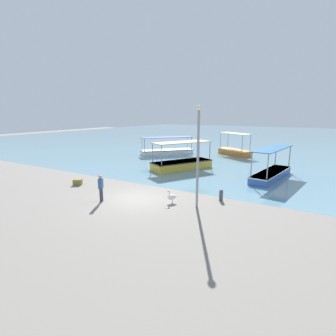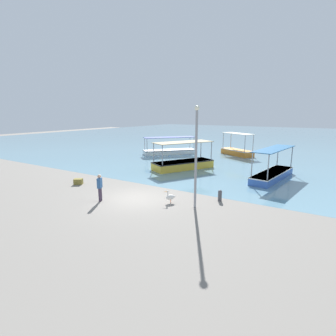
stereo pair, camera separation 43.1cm
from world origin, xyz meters
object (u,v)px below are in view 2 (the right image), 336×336
(cargo_crate, at_px, (78,181))
(mooring_bollard, at_px, (220,195))
(fishing_boat_near_left, at_px, (272,173))
(lamp_post, at_px, (196,152))
(fishing_boat_center, at_px, (237,151))
(fishing_boat_near_right, at_px, (169,150))
(pelican, at_px, (170,197))
(fisherman_standing, at_px, (100,187))
(fishing_boat_outer, at_px, (183,163))

(cargo_crate, bearing_deg, mooring_bollard, 10.89)
(fishing_boat_near_left, relative_size, lamp_post, 1.14)
(fishing_boat_center, xyz_separation_m, lamp_post, (3.79, -19.98, 2.70))
(fishing_boat_near_left, xyz_separation_m, cargo_crate, (-12.34, -9.52, -0.29))
(fishing_boat_near_right, height_order, fishing_boat_center, fishing_boat_center)
(fishing_boat_center, height_order, lamp_post, lamp_post)
(fishing_boat_near_right, distance_m, lamp_post, 20.17)
(fishing_boat_center, bearing_deg, fishing_boat_near_right, -154.45)
(pelican, bearing_deg, fishing_boat_near_left, 66.24)
(fishing_boat_near_left, height_order, lamp_post, lamp_post)
(cargo_crate, bearing_deg, pelican, 0.78)
(fishing_boat_near_left, xyz_separation_m, pelican, (-4.14, -9.41, -0.12))
(lamp_post, relative_size, fisherman_standing, 3.42)
(fishing_boat_near_right, distance_m, fisherman_standing, 19.34)
(fishing_boat_near_right, relative_size, mooring_bollard, 8.86)
(lamp_post, distance_m, mooring_bollard, 3.50)
(fishing_boat_near_right, height_order, cargo_crate, fishing_boat_near_right)
(fishing_boat_near_left, height_order, cargo_crate, fishing_boat_near_left)
(mooring_bollard, relative_size, fisherman_standing, 0.42)
(pelican, xyz_separation_m, fisherman_standing, (-3.85, -2.01, 0.53))
(fishing_boat_near_right, height_order, fisherman_standing, fishing_boat_near_right)
(mooring_bollard, bearing_deg, cargo_crate, -169.11)
(lamp_post, distance_m, cargo_crate, 10.28)
(fishing_boat_near_left, xyz_separation_m, mooring_bollard, (-1.70, -7.48, -0.12))
(lamp_post, bearing_deg, fishing_boat_near_left, 74.85)
(lamp_post, bearing_deg, cargo_crate, -178.76)
(fishing_boat_outer, height_order, fishing_boat_center, fishing_boat_center)
(lamp_post, bearing_deg, pelican, -176.43)
(fishing_boat_near_left, xyz_separation_m, fishing_boat_near_right, (-14.20, 6.89, -0.03))
(fisherman_standing, bearing_deg, fishing_boat_near_left, 55.00)
(pelican, distance_m, fisherman_standing, 4.38)
(fishing_boat_near_left, distance_m, pelican, 10.28)
(fishing_boat_outer, distance_m, lamp_post, 10.96)
(lamp_post, height_order, mooring_bollard, lamp_post)
(fishing_boat_near_left, bearing_deg, mooring_bollard, -102.80)
(cargo_crate, bearing_deg, fishing_boat_near_left, 37.67)
(pelican, relative_size, lamp_post, 0.14)
(cargo_crate, bearing_deg, fishing_boat_center, 73.38)
(pelican, bearing_deg, lamp_post, 3.57)
(fishing_boat_outer, xyz_separation_m, fishing_boat_center, (1.89, 11.01, -0.00))
(fishing_boat_near_right, xyz_separation_m, lamp_post, (11.68, -16.20, 2.78))
(mooring_bollard, bearing_deg, fishing_boat_center, 104.26)
(fisherman_standing, xyz_separation_m, cargo_crate, (-4.34, 1.90, -0.69))
(lamp_post, bearing_deg, mooring_bollard, 65.86)
(lamp_post, xyz_separation_m, fisherman_standing, (-5.48, -2.11, -2.34))
(fishing_boat_near_right, relative_size, cargo_crate, 10.09)
(fishing_boat_near_left, xyz_separation_m, fisherman_standing, (-8.00, -11.42, 0.41))
(pelican, distance_m, lamp_post, 3.30)
(fishing_boat_near_left, distance_m, fishing_boat_center, 12.39)
(fishing_boat_outer, distance_m, fishing_boat_center, 11.17)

